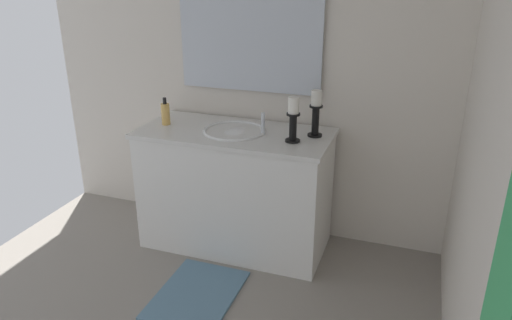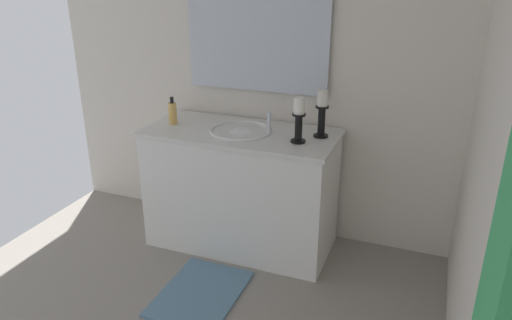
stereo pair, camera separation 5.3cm
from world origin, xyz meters
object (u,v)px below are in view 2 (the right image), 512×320
candle_holder_short (299,119)px  towel_near_vanity (503,262)px  sink_basin (241,137)px  candle_holder_tall (322,113)px  soap_bottle (173,113)px  mirror (257,40)px  vanity_cabinet (241,189)px  bath_mat (201,293)px

candle_holder_short → towel_near_vanity: 2.01m
sink_basin → candle_holder_tall: 0.54m
candle_holder_tall → candle_holder_short: candle_holder_tall is taller
soap_bottle → towel_near_vanity: 2.57m
sink_basin → towel_near_vanity: 2.30m
sink_basin → mirror: mirror is taller
vanity_cabinet → bath_mat: 0.74m
sink_basin → towel_near_vanity: bearing=34.9°
vanity_cabinet → bath_mat: vanity_cabinet is taller
towel_near_vanity → bath_mat: bearing=-133.3°
soap_bottle → bath_mat: bearing=38.2°
soap_bottle → towel_near_vanity: (1.82, 1.76, 0.41)m
vanity_cabinet → soap_bottle: bearing=-88.3°
towel_near_vanity → sink_basin: bearing=-145.1°
sink_basin → candle_holder_short: size_ratio=1.48×
mirror → candle_holder_tall: mirror is taller
sink_basin → candle_holder_short: (0.07, 0.40, 0.18)m
candle_holder_short → towel_near_vanity: (1.77, 0.89, 0.34)m
sink_basin → towel_near_vanity: (1.84, 1.28, 0.52)m
sink_basin → soap_bottle: 0.49m
mirror → soap_bottle: bearing=-58.5°
soap_bottle → mirror: bearing=121.5°
mirror → soap_bottle: 0.72m
candle_holder_short → soap_bottle: bearing=-93.3°
vanity_cabinet → soap_bottle: soap_bottle is taller
soap_bottle → towel_near_vanity: bearing=44.1°
mirror → soap_bottle: (0.29, -0.48, -0.46)m
soap_bottle → bath_mat: (0.61, 0.48, -0.88)m
candle_holder_tall → towel_near_vanity: size_ratio=0.61×
towel_near_vanity → candle_holder_short: bearing=-153.4°
vanity_cabinet → candle_holder_tall: 0.75m
candle_holder_short → soap_bottle: size_ratio=1.51×
candle_holder_tall → bath_mat: bearing=-35.4°
towel_near_vanity → bath_mat: 2.18m
sink_basin → soap_bottle: soap_bottle is taller
vanity_cabinet → towel_near_vanity: size_ratio=2.67×
candle_holder_tall → towel_near_vanity: towel_near_vanity is taller
vanity_cabinet → candle_holder_short: size_ratio=4.56×
sink_basin → candle_holder_short: candle_holder_short is taller
soap_bottle → bath_mat: soap_bottle is taller
candle_holder_short → bath_mat: bearing=-35.4°
sink_basin → bath_mat: 0.99m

